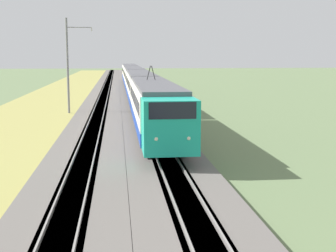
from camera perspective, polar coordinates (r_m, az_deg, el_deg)
ballast_main at (r=57.01m, az=-8.01°, el=2.87°), size 240.00×4.40×0.30m
ballast_adjacent at (r=57.03m, az=-3.60°, el=2.94°), size 240.00×4.40×0.30m
track_main at (r=57.01m, az=-8.01°, el=2.88°), size 240.00×1.57×0.45m
track_adjacent at (r=57.03m, az=-3.60°, el=2.95°), size 240.00×1.57×0.45m
grass_verge at (r=57.47m, az=-13.58°, el=2.67°), size 240.00×11.61×0.12m
passenger_train at (r=63.26m, az=-3.89°, el=5.50°), size 82.58×2.84×5.02m
catenary_mast_mid at (r=46.99m, az=-12.08°, el=7.26°), size 0.22×2.56×9.36m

